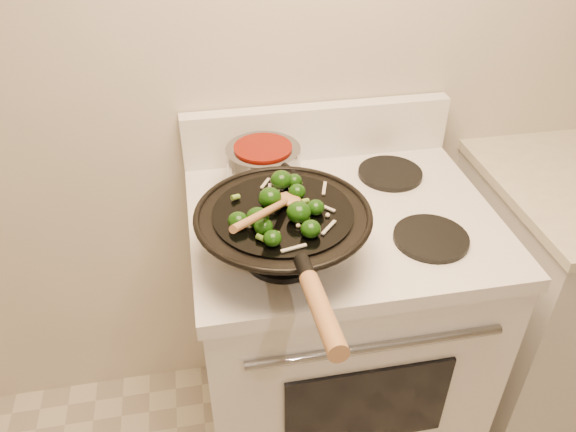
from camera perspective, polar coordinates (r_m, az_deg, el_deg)
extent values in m
plane|color=beige|center=(1.61, 8.82, 19.00)|extent=(3.50, 0.00, 3.50)
cube|color=white|center=(1.77, 4.60, -12.36)|extent=(0.76, 0.64, 0.88)
cube|color=white|center=(1.46, 5.46, -0.28)|extent=(0.78, 0.66, 0.04)
cube|color=white|center=(1.65, 2.95, 8.60)|extent=(0.78, 0.05, 0.16)
cylinder|color=gray|center=(1.31, 8.96, -13.02)|extent=(0.60, 0.02, 0.02)
cube|color=black|center=(1.49, 8.04, -18.68)|extent=(0.42, 0.01, 0.28)
cylinder|color=black|center=(1.30, -0.48, -4.05)|extent=(0.18, 0.18, 0.01)
cylinder|color=black|center=(1.39, 14.31, -2.19)|extent=(0.18, 0.18, 0.01)
cylinder|color=black|center=(1.53, -2.45, 3.07)|extent=(0.18, 0.18, 0.01)
cylinder|color=black|center=(1.61, 10.33, 4.29)|extent=(0.18, 0.18, 0.01)
torus|color=black|center=(1.22, -0.51, 0.21)|extent=(0.39, 0.39, 0.01)
cylinder|color=black|center=(1.22, -0.51, 0.32)|extent=(0.31, 0.31, 0.01)
cylinder|color=black|center=(1.03, 1.72, -5.37)|extent=(0.03, 0.06, 0.04)
cylinder|color=#A06B3F|center=(0.93, 3.51, -9.78)|extent=(0.04, 0.21, 0.06)
ellipsoid|color=#113608|center=(1.23, -1.84, 1.91)|extent=(0.05, 0.05, 0.04)
cylinder|color=#4C782B|center=(1.24, -1.14, 1.44)|extent=(0.02, 0.02, 0.02)
ellipsoid|color=#113608|center=(1.12, -1.60, -2.27)|extent=(0.04, 0.04, 0.03)
ellipsoid|color=#113608|center=(1.29, -0.70, 3.72)|extent=(0.05, 0.05, 0.04)
ellipsoid|color=#113608|center=(1.17, -3.12, -0.14)|extent=(0.05, 0.05, 0.04)
cylinder|color=#4C782B|center=(1.18, -2.39, -0.60)|extent=(0.02, 0.01, 0.01)
ellipsoid|color=#113608|center=(1.21, 2.82, 0.88)|extent=(0.04, 0.04, 0.03)
ellipsoid|color=#113608|center=(1.14, 2.32, -1.31)|extent=(0.04, 0.04, 0.04)
ellipsoid|color=#113608|center=(1.18, 1.10, 0.40)|extent=(0.05, 0.05, 0.04)
cylinder|color=#4C782B|center=(1.19, 1.83, -0.11)|extent=(0.02, 0.01, 0.02)
ellipsoid|color=#113608|center=(1.17, -5.10, -0.48)|extent=(0.04, 0.04, 0.04)
ellipsoid|color=#113608|center=(1.26, 0.93, 2.52)|extent=(0.04, 0.04, 0.03)
ellipsoid|color=#113608|center=(1.29, 0.63, 3.60)|extent=(0.04, 0.04, 0.03)
cylinder|color=#4C782B|center=(1.30, 1.11, 3.32)|extent=(0.02, 0.02, 0.02)
ellipsoid|color=#113608|center=(1.15, -2.52, -1.08)|extent=(0.04, 0.04, 0.03)
ellipsoid|color=#113608|center=(1.23, -2.06, 1.71)|extent=(0.04, 0.04, 0.04)
cube|color=beige|center=(1.17, 4.16, -1.16)|extent=(0.04, 0.05, 0.00)
cube|color=beige|center=(1.12, 0.60, -3.27)|extent=(0.05, 0.02, 0.00)
cube|color=beige|center=(1.26, -0.04, 1.86)|extent=(0.01, 0.04, 0.00)
cube|color=beige|center=(1.30, -0.25, 3.08)|extent=(0.03, 0.03, 0.00)
cube|color=beige|center=(1.28, -1.32, 2.60)|extent=(0.01, 0.06, 0.00)
cube|color=beige|center=(1.30, -1.22, 3.17)|extent=(0.01, 0.05, 0.00)
cube|color=beige|center=(1.30, 0.06, 3.20)|extent=(0.04, 0.03, 0.00)
cube|color=beige|center=(1.28, -1.85, 2.66)|extent=(0.01, 0.05, 0.00)
cube|color=beige|center=(1.31, 0.71, 3.29)|extent=(0.04, 0.05, 0.00)
cube|color=beige|center=(1.29, 3.71, 2.84)|extent=(0.02, 0.05, 0.00)
cube|color=beige|center=(1.23, 3.72, 0.95)|extent=(0.04, 0.05, 0.00)
cube|color=beige|center=(1.31, -2.32, 3.34)|extent=(0.03, 0.04, 0.00)
cube|color=beige|center=(1.26, -0.80, 2.00)|extent=(0.02, 0.05, 0.00)
cylinder|color=#679A31|center=(1.13, -2.65, -2.28)|extent=(0.03, 0.03, 0.02)
cylinder|color=#679A31|center=(1.13, -1.26, -2.21)|extent=(0.03, 0.02, 0.01)
cylinder|color=#679A31|center=(1.26, -5.37, 1.92)|extent=(0.02, 0.03, 0.02)
cylinder|color=#679A31|center=(1.16, 2.28, -1.06)|extent=(0.03, 0.03, 0.02)
cylinder|color=#679A31|center=(1.24, 1.69, 1.51)|extent=(0.03, 0.01, 0.02)
sphere|color=beige|center=(1.22, -1.59, 0.72)|extent=(0.01, 0.01, 0.01)
sphere|color=beige|center=(1.17, 1.04, -0.97)|extent=(0.01, 0.01, 0.01)
sphere|color=beige|center=(1.17, -3.90, -1.01)|extent=(0.01, 0.01, 0.01)
sphere|color=beige|center=(1.20, 4.04, 0.08)|extent=(0.01, 0.01, 0.01)
ellipsoid|color=#A06B3F|center=(1.24, -0.04, 1.70)|extent=(0.08, 0.07, 0.02)
cylinder|color=#A06B3F|center=(1.12, -2.63, 0.21)|extent=(0.15, 0.22, 0.11)
cylinder|color=gray|center=(1.50, -2.51, 5.05)|extent=(0.20, 0.20, 0.11)
cylinder|color=#6A0F05|center=(1.47, -2.57, 6.98)|extent=(0.15, 0.15, 0.01)
cylinder|color=black|center=(1.36, 0.99, 3.97)|extent=(0.07, 0.12, 0.02)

